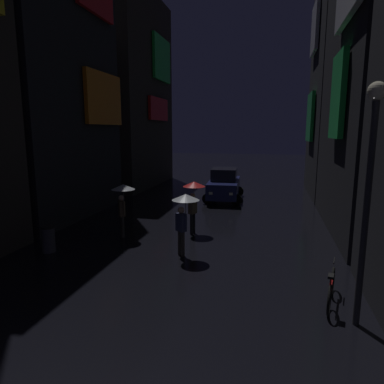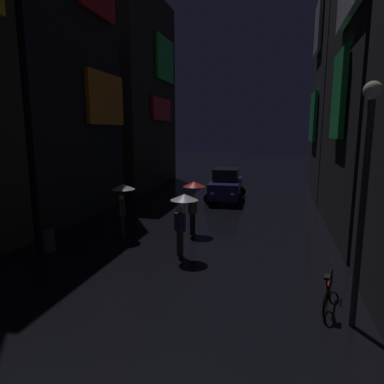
# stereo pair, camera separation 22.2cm
# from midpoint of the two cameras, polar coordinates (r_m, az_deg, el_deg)

# --- Properties ---
(building_left_mid) EXTENTS (4.25, 7.41, 14.96)m
(building_left_mid) POSITION_cam_midpoint_polar(r_m,az_deg,el_deg) (18.45, -23.93, 19.83)
(building_left_mid) COLOR black
(building_left_mid) RESTS_ON ground
(building_left_far) EXTENTS (4.25, 8.95, 13.77)m
(building_left_far) POSITION_cam_midpoint_polar(r_m,az_deg,el_deg) (26.81, -10.72, 15.95)
(building_left_far) COLOR #2D2826
(building_left_far) RESTS_ON ground
(pedestrian_foreground_right_clear) EXTENTS (0.90, 0.90, 2.12)m
(pedestrian_foreground_right_clear) POSITION_cam_midpoint_polar(r_m,az_deg,el_deg) (13.42, -11.94, -0.61)
(pedestrian_foreground_right_clear) COLOR #38332D
(pedestrian_foreground_right_clear) RESTS_ON ground
(pedestrian_midstreet_centre_red) EXTENTS (0.90, 0.90, 2.12)m
(pedestrian_midstreet_centre_red) POSITION_cam_midpoint_polar(r_m,az_deg,el_deg) (13.72, -0.20, -0.15)
(pedestrian_midstreet_centre_red) COLOR black
(pedestrian_midstreet_centre_red) RESTS_ON ground
(pedestrian_foreground_left_clear) EXTENTS (0.90, 0.90, 2.12)m
(pedestrian_foreground_left_clear) POSITION_cam_midpoint_polar(r_m,az_deg,el_deg) (11.14, -1.89, -2.59)
(pedestrian_foreground_left_clear) COLOR #38332D
(pedestrian_foreground_left_clear) RESTS_ON ground
(bicycle_parked_at_storefront) EXTENTS (0.46, 1.79, 0.96)m
(bicycle_parked_at_storefront) POSITION_cam_midpoint_polar(r_m,az_deg,el_deg) (9.11, 21.50, -14.82)
(bicycle_parked_at_storefront) COLOR black
(bicycle_parked_at_storefront) RESTS_ON ground
(car_distant) EXTENTS (2.41, 4.22, 1.92)m
(car_distant) POSITION_cam_midpoint_polar(r_m,az_deg,el_deg) (20.56, 5.07, 1.19)
(car_distant) COLOR navy
(car_distant) RESTS_ON ground
(streetlamp_right_near) EXTENTS (0.36, 0.36, 5.06)m
(streetlamp_right_near) POSITION_cam_midpoint_polar(r_m,az_deg,el_deg) (7.66, 26.68, 2.13)
(streetlamp_right_near) COLOR #2D2D33
(streetlamp_right_near) RESTS_ON ground
(trash_bin) EXTENTS (0.46, 0.46, 0.93)m
(trash_bin) POSITION_cam_midpoint_polar(r_m,az_deg,el_deg) (12.89, -23.29, -7.17)
(trash_bin) COLOR #3F3F47
(trash_bin) RESTS_ON ground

